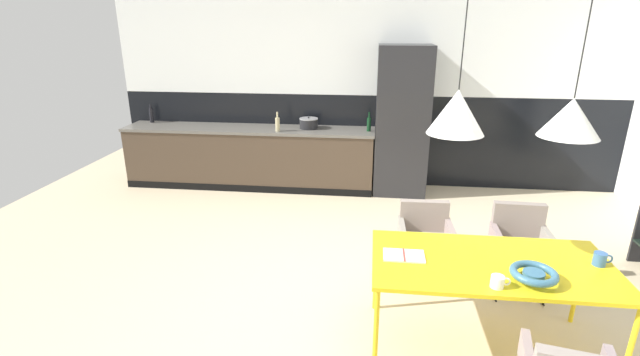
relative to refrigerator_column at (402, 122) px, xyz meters
The scene contains 18 objects.
ground_plane 3.23m from the refrigerator_column, 98.76° to the right, with size 9.66×9.66×0.00m, color #CAB794.
back_wall_splashback_dark 0.69m from the refrigerator_column, 142.30° to the left, with size 7.43×0.12×1.35m, color black.
back_wall_panel_upper 1.15m from the refrigerator_column, 142.30° to the left, with size 7.43×0.12×1.35m, color white.
kitchen_counter 2.29m from the refrigerator_column, behind, with size 3.68×0.63×0.89m.
refrigerator_column is the anchor object (origin of this frame).
dining_table 3.38m from the refrigerator_column, 81.87° to the right, with size 1.70×0.87×0.73m.
armchair_by_stool 2.68m from the refrigerator_column, 68.76° to the right, with size 0.50×0.49×0.80m.
armchair_far_side 2.46m from the refrigerator_column, 87.24° to the right, with size 0.50×0.48×0.75m.
fruit_bowl 3.64m from the refrigerator_column, 79.15° to the right, with size 0.30×0.30×0.09m.
open_book 3.34m from the refrigerator_column, 92.49° to the right, with size 0.30×0.20×0.02m.
mug_short_terracotta 3.51m from the refrigerator_column, 69.62° to the right, with size 0.13×0.09×0.10m.
mug_dark_espresso 3.70m from the refrigerator_column, 83.24° to the right, with size 0.13×0.09×0.08m.
cooking_pot 1.33m from the refrigerator_column, behind, with size 0.27×0.27×0.17m.
bottle_oil_tall 0.46m from the refrigerator_column, behind, with size 0.06×0.06×0.27m.
bottle_vinegar_dark 3.79m from the refrigerator_column, behind, with size 0.06×0.06×0.27m.
bottle_spice_small 1.75m from the refrigerator_column, behind, with size 0.06×0.06×0.27m.
pendant_lamp_over_table_near 3.38m from the refrigerator_column, 87.63° to the right, with size 0.38×0.38×1.00m.
pendant_lamp_over_table_far 3.55m from the refrigerator_column, 76.39° to the right, with size 0.37×0.37×0.98m.
Camera 1 is at (0.05, -3.29, 2.35)m, focal length 25.36 mm.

